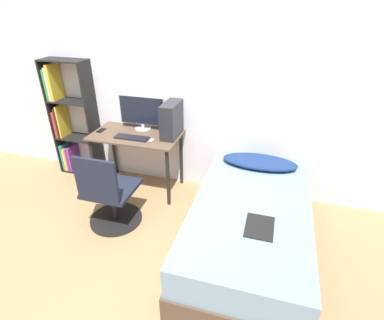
% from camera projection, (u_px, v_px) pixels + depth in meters
% --- Properties ---
extents(ground_plane, '(14.00, 14.00, 0.00)m').
position_uv_depth(ground_plane, '(123.00, 254.00, 3.02)').
color(ground_plane, '#9E754C').
extents(wall_back, '(8.00, 0.05, 2.50)m').
position_uv_depth(wall_back, '(169.00, 92.00, 3.69)').
color(wall_back, silver).
rests_on(wall_back, ground_plane).
extents(desk, '(1.11, 0.61, 0.78)m').
position_uv_depth(desk, '(137.00, 143.00, 3.78)').
color(desk, brown).
rests_on(desk, ground_plane).
extents(bookshelf, '(0.61, 0.27, 1.60)m').
position_uv_depth(bookshelf, '(68.00, 122.00, 4.14)').
color(bookshelf, black).
rests_on(bookshelf, ground_plane).
extents(office_chair, '(0.59, 0.59, 0.92)m').
position_uv_depth(office_chair, '(110.00, 198.00, 3.27)').
color(office_chair, black).
rests_on(office_chair, ground_plane).
extents(bed, '(1.13, 2.03, 0.55)m').
position_uv_depth(bed, '(249.00, 226.00, 2.99)').
color(bed, '#4C3D2D').
rests_on(bed, ground_plane).
extents(pillow, '(0.86, 0.36, 0.11)m').
position_uv_depth(pillow, '(260.00, 162.00, 3.46)').
color(pillow, navy).
rests_on(pillow, bed).
extents(magazine, '(0.24, 0.32, 0.01)m').
position_uv_depth(magazine, '(260.00, 227.00, 2.55)').
color(magazine, black).
rests_on(magazine, bed).
extents(monitor, '(0.61, 0.20, 0.43)m').
position_uv_depth(monitor, '(142.00, 112.00, 3.77)').
color(monitor, '#B7B7BC').
rests_on(monitor, desk).
extents(keyboard, '(0.42, 0.13, 0.02)m').
position_uv_depth(keyboard, '(132.00, 138.00, 3.61)').
color(keyboard, black).
rests_on(keyboard, desk).
extents(pc_tower, '(0.17, 0.40, 0.42)m').
position_uv_depth(pc_tower, '(172.00, 120.00, 3.58)').
color(pc_tower, '#232328').
rests_on(pc_tower, desk).
extents(mouse, '(0.06, 0.09, 0.02)m').
position_uv_depth(mouse, '(152.00, 140.00, 3.54)').
color(mouse, silver).
rests_on(mouse, desk).
extents(phone, '(0.07, 0.14, 0.01)m').
position_uv_depth(phone, '(101.00, 130.00, 3.82)').
color(phone, black).
rests_on(phone, desk).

